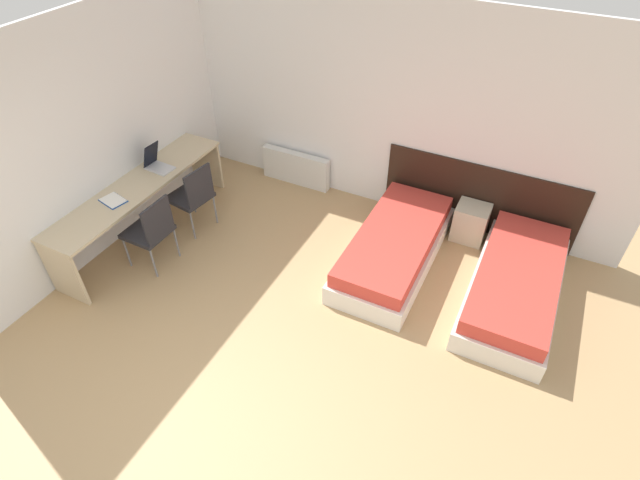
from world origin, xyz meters
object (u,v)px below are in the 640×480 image
Objects in this scene: nightstand at (470,223)px; chair_near_notebook at (151,229)px; laptop at (157,163)px; bed_near_window at (394,247)px; chair_near_laptop at (193,194)px; bed_near_door at (515,285)px.

nightstand is 3.82m from chair_near_notebook.
nightstand is 3.96m from laptop.
nightstand reaches higher than bed_near_window.
bed_near_window is 2.55m from chair_near_laptop.
chair_near_laptop is 1.00× the size of chair_near_notebook.
laptop is at bearing -173.51° from bed_near_door.
bed_near_window is 4.27× the size of nightstand.
bed_near_door is 4.27× the size of nightstand.
chair_near_laptop is (-3.87, -0.52, 0.31)m from bed_near_door.
laptop reaches higher than nightstand.
bed_near_door is at bearing 9.97° from laptop.
chair_near_laptop is (-2.48, -0.52, 0.31)m from bed_near_window.
chair_near_notebook reaches higher than nightstand.
bed_near_door is 3.91m from chair_near_laptop.
chair_near_notebook reaches higher than bed_near_window.
laptop is (-4.37, -0.50, 0.60)m from bed_near_door.
laptop is (-2.99, -0.50, 0.60)m from bed_near_window.
chair_near_laptop is at bearing -156.93° from nightstand.
chair_near_notebook is (-3.87, -1.28, 0.31)m from bed_near_door.
bed_near_window is 2.21× the size of chair_near_notebook.
bed_near_door is (1.39, 0.00, 0.00)m from bed_near_window.
chair_near_laptop is 0.76m from chair_near_notebook.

